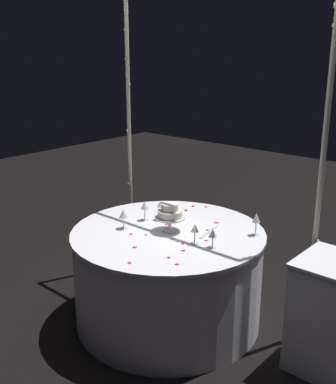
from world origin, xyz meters
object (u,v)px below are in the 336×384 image
at_px(wine_glass_0, 256,219).
at_px(wine_glass_2, 161,205).
at_px(wine_glass_1, 123,214).
at_px(cake_knife, 211,231).
at_px(wine_glass_3, 213,234).
at_px(decorative_arch, 212,111).
at_px(wine_glass_4, 195,229).
at_px(side_table, 332,316).
at_px(main_table, 168,276).
at_px(wine_glass_5, 145,206).
at_px(tiered_cake, 170,213).

xyz_separation_m(wine_glass_0, wine_glass_2, (-0.72, -0.21, 0.00)).
relative_size(wine_glass_1, cake_knife, 0.52).
bearing_deg(wine_glass_3, decorative_arch, 128.43).
distance_m(wine_glass_2, wine_glass_3, 0.65).
relative_size(wine_glass_2, wine_glass_4, 1.12).
relative_size(side_table, wine_glass_0, 4.51).
bearing_deg(wine_glass_3, main_table, 176.46).
distance_m(main_table, wine_glass_5, 0.56).
bearing_deg(wine_glass_1, side_table, 16.38).
relative_size(main_table, wine_glass_0, 8.52).
xyz_separation_m(side_table, wine_glass_5, (-1.47, -0.20, 0.46)).
distance_m(decorative_arch, wine_glass_0, 0.89).
height_order(wine_glass_0, wine_glass_2, wine_glass_0).
bearing_deg(main_table, tiered_cake, 64.74).
bearing_deg(cake_knife, decorative_arch, 128.34).
height_order(wine_glass_3, wine_glass_4, wine_glass_4).
distance_m(main_table, wine_glass_2, 0.55).
xyz_separation_m(side_table, wine_glass_4, (-0.89, -0.31, 0.45)).
bearing_deg(wine_glass_5, tiered_cake, -8.43).
distance_m(wine_glass_4, wine_glass_5, 0.59).
bearing_deg(wine_glass_3, cake_knife, 128.55).
bearing_deg(wine_glass_2, wine_glass_3, -15.76).
relative_size(wine_glass_1, wine_glass_2, 0.95).
relative_size(tiered_cake, wine_glass_4, 1.55).
relative_size(decorative_arch, tiered_cake, 11.15).
bearing_deg(wine_glass_4, main_table, 169.65).
bearing_deg(decorative_arch, wine_glass_0, -15.39).
distance_m(wine_glass_0, wine_glass_4, 0.47).
relative_size(main_table, wine_glass_4, 10.05).
bearing_deg(main_table, cake_knife, 41.00).
height_order(main_table, wine_glass_2, wine_glass_2).
xyz_separation_m(decorative_arch, wine_glass_1, (-0.29, -0.68, -0.72)).
bearing_deg(wine_glass_4, wine_glass_2, 157.58).
bearing_deg(main_table, side_table, 12.19).
bearing_deg(wine_glass_5, wine_glass_1, -88.65).
xyz_separation_m(decorative_arch, main_table, (0.00, -0.50, -1.19)).
xyz_separation_m(wine_glass_4, wine_glass_5, (-0.58, 0.11, 0.01)).
relative_size(wine_glass_1, wine_glass_3, 1.14).
xyz_separation_m(decorative_arch, cake_knife, (0.24, -0.30, -0.82)).
bearing_deg(wine_glass_2, wine_glass_0, 16.30).
xyz_separation_m(wine_glass_0, wine_glass_5, (-0.81, -0.30, -0.01)).
bearing_deg(side_table, cake_knife, -177.05).
height_order(decorative_arch, wine_glass_4, decorative_arch).
relative_size(decorative_arch, wine_glass_2, 15.36).
xyz_separation_m(side_table, cake_knife, (-0.94, -0.05, 0.35)).
relative_size(wine_glass_0, wine_glass_2, 1.05).
relative_size(side_table, wine_glass_1, 4.99).
bearing_deg(decorative_arch, side_table, -12.04).
bearing_deg(wine_glass_5, decorative_arch, 56.99).
height_order(wine_glass_2, cake_knife, wine_glass_2).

